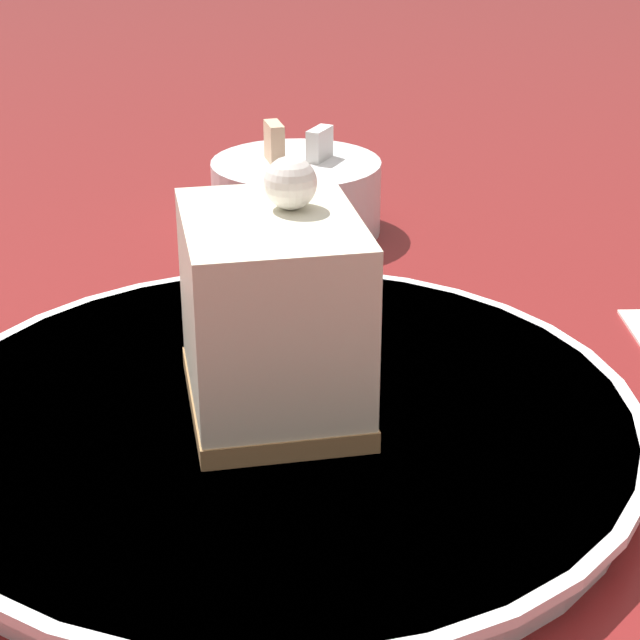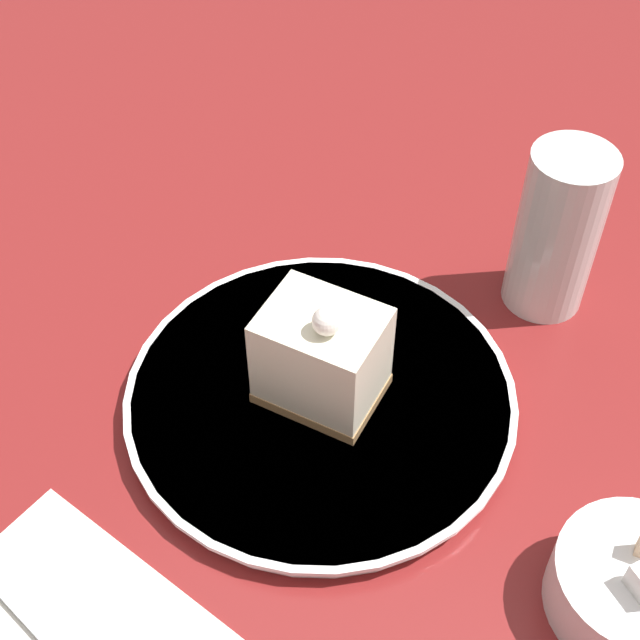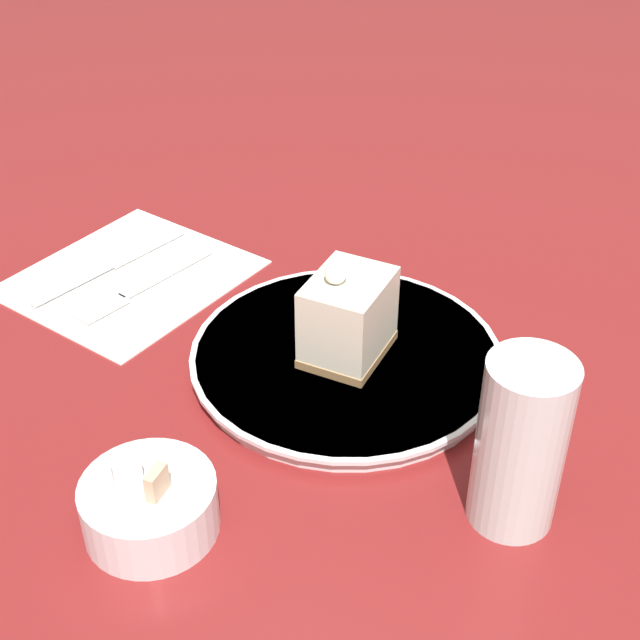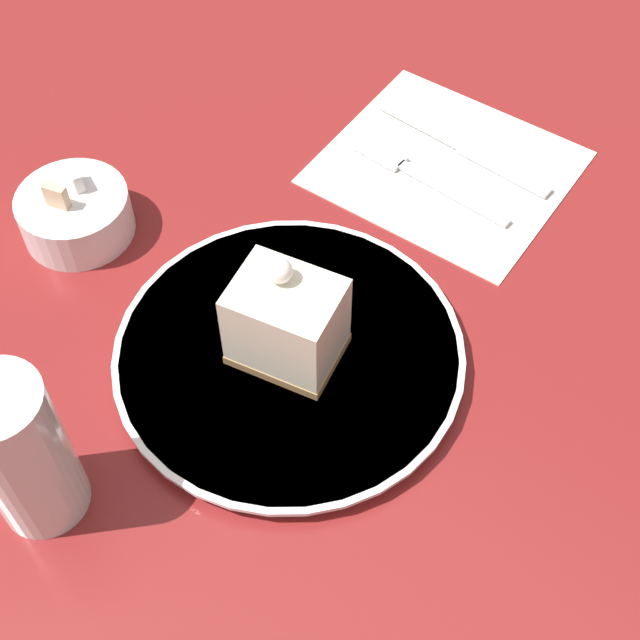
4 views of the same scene
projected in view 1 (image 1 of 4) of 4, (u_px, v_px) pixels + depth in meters
ground_plane at (292, 443)px, 0.41m from camera, size 4.00×4.00×0.00m
plate at (278, 424)px, 0.40m from camera, size 0.28×0.28×0.02m
cake_slice at (272, 317)px, 0.39m from camera, size 0.08×0.09×0.09m
sugar_bowl at (296, 196)px, 0.61m from camera, size 0.10×0.10×0.06m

